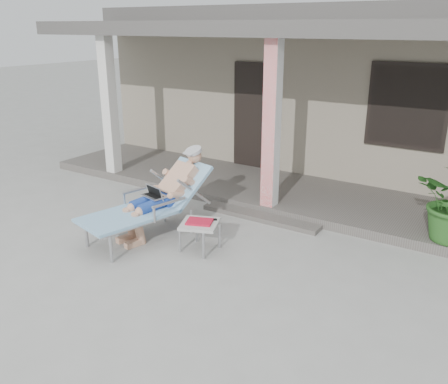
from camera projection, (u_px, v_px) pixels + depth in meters
The scene contains 7 objects.
ground at pixel (192, 265), 6.11m from camera, with size 60.00×60.00×0.00m, color #9E9E99.
house at pixel (360, 84), 10.72m from camera, with size 10.40×5.40×3.30m.
porch_deck at pixel (291, 194), 8.47m from camera, with size 10.00×2.00×0.15m, color #605B56.
porch_overhang at pixel (297, 35), 7.52m from camera, with size 10.00×2.30×2.85m.
porch_step at pixel (260, 217), 7.57m from camera, with size 2.00×0.30×0.07m, color #605B56.
lounger at pixel (156, 182), 6.79m from camera, with size 1.21×2.08×1.31m.
side_table at pixel (200, 225), 6.42m from camera, with size 0.63×0.63×0.44m.
Camera 1 is at (3.29, -4.36, 2.93)m, focal length 38.00 mm.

